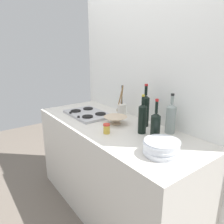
# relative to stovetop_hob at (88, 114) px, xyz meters

# --- Properties ---
(ground_plane) EXTENTS (6.00, 6.00, 0.00)m
(ground_plane) POSITION_rel_stovetop_hob_xyz_m (0.39, 0.03, -0.91)
(ground_plane) COLOR #6B6056
(ground_plane) RESTS_ON ground
(counter_block) EXTENTS (1.80, 0.70, 0.90)m
(counter_block) POSITION_rel_stovetop_hob_xyz_m (0.39, 0.03, -0.46)
(counter_block) COLOR silver
(counter_block) RESTS_ON ground
(backsplash_panel) EXTENTS (1.90, 0.06, 2.27)m
(backsplash_panel) POSITION_rel_stovetop_hob_xyz_m (0.39, 0.41, 0.22)
(backsplash_panel) COLOR white
(backsplash_panel) RESTS_ON ground
(stovetop_hob) EXTENTS (0.50, 0.34, 0.04)m
(stovetop_hob) POSITION_rel_stovetop_hob_xyz_m (0.00, 0.00, 0.00)
(stovetop_hob) COLOR #B2B2B7
(stovetop_hob) RESTS_ON counter_block
(plate_stack) EXTENTS (0.24, 0.24, 0.10)m
(plate_stack) POSITION_rel_stovetop_hob_xyz_m (1.04, -0.06, 0.03)
(plate_stack) COLOR white
(plate_stack) RESTS_ON counter_block
(wine_bottle_leftmost) EXTENTS (0.07, 0.07, 0.38)m
(wine_bottle_leftmost) POSITION_rel_stovetop_hob_xyz_m (0.59, 0.24, 0.14)
(wine_bottle_leftmost) COLOR black
(wine_bottle_leftmost) RESTS_ON counter_block
(wine_bottle_mid_left) EXTENTS (0.07, 0.07, 0.33)m
(wine_bottle_mid_left) POSITION_rel_stovetop_hob_xyz_m (0.88, 0.06, 0.11)
(wine_bottle_mid_left) COLOR black
(wine_bottle_mid_left) RESTS_ON counter_block
(wine_bottle_mid_right) EXTENTS (0.07, 0.07, 0.32)m
(wine_bottle_mid_right) POSITION_rel_stovetop_hob_xyz_m (0.70, 0.10, 0.11)
(wine_bottle_mid_right) COLOR black
(wine_bottle_mid_right) RESTS_ON counter_block
(wine_bottle_rightmost) EXTENTS (0.08, 0.08, 0.33)m
(wine_bottle_rightmost) POSITION_rel_stovetop_hob_xyz_m (0.83, 0.29, 0.11)
(wine_bottle_rightmost) COLOR gray
(wine_bottle_rightmost) RESTS_ON counter_block
(mixing_bowl) EXTENTS (0.22, 0.22, 0.07)m
(mixing_bowl) POSITION_rel_stovetop_hob_xyz_m (0.39, 0.07, 0.02)
(mixing_bowl) COLOR beige
(mixing_bowl) RESTS_ON counter_block
(utensil_crock) EXTENTS (0.09, 0.09, 0.32)m
(utensil_crock) POSITION_rel_stovetop_hob_xyz_m (0.24, 0.26, 0.06)
(utensil_crock) COLOR silver
(utensil_crock) RESTS_ON counter_block
(condiment_jar_front) EXTENTS (0.06, 0.06, 0.08)m
(condiment_jar_front) POSITION_rel_stovetop_hob_xyz_m (0.53, -0.14, 0.03)
(condiment_jar_front) COLOR gold
(condiment_jar_front) RESTS_ON counter_block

